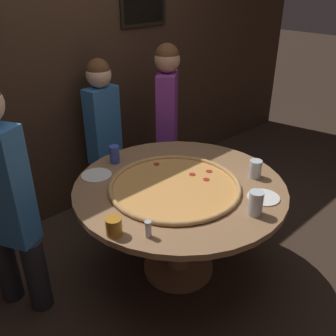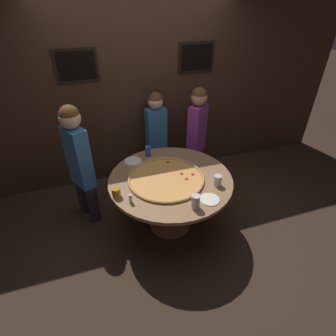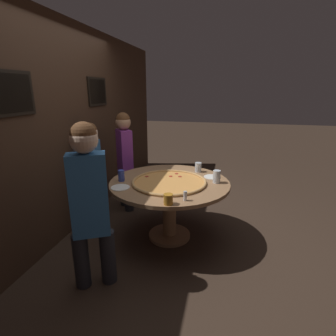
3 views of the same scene
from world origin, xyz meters
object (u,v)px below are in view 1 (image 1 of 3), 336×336
white_plate_near_front (96,175)px  diner_side_left (2,191)px  giant_pizza (175,186)px  drink_cup_by_shaker (115,154)px  diner_far_left (167,115)px  white_plate_far_back (263,197)px  drink_cup_far_left (256,203)px  drink_cup_beside_pizza (255,169)px  condiment_shaker (148,229)px  dining_table (179,203)px  diner_centre_back (103,129)px  drink_cup_centre_back (114,226)px

white_plate_near_front → diner_side_left: size_ratio=0.14×
giant_pizza → drink_cup_by_shaker: bearing=96.3°
giant_pizza → drink_cup_by_shaker: size_ratio=6.58×
diner_far_left → white_plate_far_back: bearing=33.1°
drink_cup_far_left → drink_cup_by_shaker: bearing=99.9°
diner_side_left → white_plate_far_back: bearing=-156.1°
drink_cup_far_left → diner_side_left: diner_side_left is taller
drink_cup_beside_pizza → condiment_shaker: drink_cup_beside_pizza is taller
diner_side_left → diner_far_left: bearing=-105.6°
dining_table → white_plate_far_back: size_ratio=6.96×
drink_cup_by_shaker → white_plate_near_front: bearing=-160.9°
drink_cup_beside_pizza → diner_centre_back: bearing=102.7°
diner_side_left → diner_far_left: 1.68m
diner_side_left → diner_far_left: (1.65, 0.34, -0.04)m
drink_cup_by_shaker → diner_far_left: 0.85m
diner_far_left → diner_centre_back: bearing=-62.5°
dining_table → white_plate_near_front: bearing=124.6°
white_plate_near_front → diner_side_left: 0.64m
drink_cup_centre_back → diner_centre_back: bearing=57.3°
drink_cup_by_shaker → drink_cup_beside_pizza: 1.01m
drink_cup_beside_pizza → diner_centre_back: (-0.31, 1.36, -0.02)m
drink_cup_by_shaker → dining_table: bearing=-78.1°
drink_cup_centre_back → diner_side_left: size_ratio=0.07×
dining_table → drink_cup_beside_pizza: drink_cup_beside_pizza is taller
giant_pizza → white_plate_far_back: size_ratio=4.28×
drink_cup_far_left → white_plate_far_back: bearing=18.1°
drink_cup_beside_pizza → diner_far_left: (0.24, 1.12, 0.03)m
dining_table → white_plate_near_front: (-0.33, 0.48, 0.15)m
white_plate_far_back → dining_table: bearing=118.4°
dining_table → white_plate_near_front: white_plate_near_front is taller
drink_cup_beside_pizza → diner_centre_back: diner_centre_back is taller
white_plate_near_front → white_plate_far_back: bearing=-58.4°
giant_pizza → drink_cup_by_shaker: (-0.06, 0.57, 0.05)m
drink_cup_far_left → diner_far_left: (0.61, 1.38, 0.02)m
white_plate_far_back → condiment_shaker: (-0.77, 0.21, 0.05)m
drink_cup_by_shaker → drink_cup_centre_back: bearing=-126.8°
drink_cup_far_left → condiment_shaker: size_ratio=1.54×
white_plate_far_back → diner_side_left: bearing=141.3°
diner_side_left → condiment_shaker: bearing=-177.1°
white_plate_near_front → drink_cup_by_shaker: bearing=19.1°
white_plate_near_front → diner_side_left: diner_side_left is taller
giant_pizza → drink_cup_by_shaker: drink_cup_by_shaker is taller
white_plate_far_back → condiment_shaker: size_ratio=2.10×
giant_pizza → white_plate_near_front: size_ratio=4.13×
drink_cup_by_shaker → drink_cup_beside_pizza: bearing=-56.2°
white_plate_near_front → diner_centre_back: size_ratio=0.15×
condiment_shaker → diner_side_left: bearing=120.2°
diner_side_left → diner_centre_back: diner_side_left is taller
giant_pizza → diner_centre_back: (0.20, 1.08, 0.03)m
white_plate_far_back → diner_centre_back: diner_centre_back is taller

